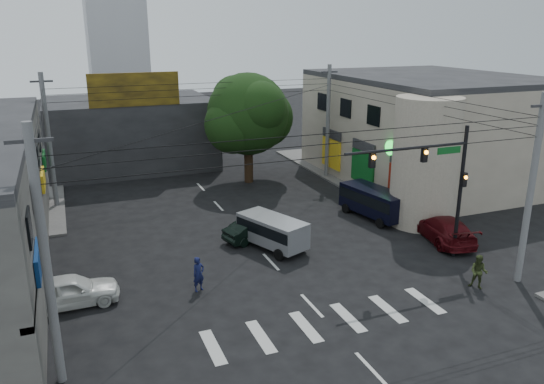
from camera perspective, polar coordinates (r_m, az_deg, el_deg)
ground at (r=26.75m, az=1.47°, el=-9.20°), size 160.00×160.00×0.00m
sidewalk_far_right at (r=49.95m, az=12.47°, el=3.10°), size 16.00×16.00×0.15m
building_right at (r=45.20m, az=16.31°, el=6.45°), size 14.00×18.00×8.00m
corner_column at (r=34.03m, az=16.11°, el=3.10°), size 4.00×4.00×8.00m
building_far at (r=49.13m, az=-14.99°, el=6.18°), size 14.00×10.00×6.00m
billboard at (r=43.70m, az=-14.60°, el=10.62°), size 7.00×0.30×2.60m
street_tree at (r=41.77m, az=-2.60°, el=8.34°), size 6.40×6.40×8.70m
traffic_gantry at (r=28.11m, az=17.23°, el=1.87°), size 7.10×0.35×7.20m
utility_pole_near_left at (r=19.00m, az=-23.17°, el=-6.84°), size 0.32×0.32×9.20m
utility_pole_near_right at (r=27.54m, az=26.06°, el=0.06°), size 0.32×0.32×9.20m
utility_pole_far_left at (r=38.72m, az=-22.86°, el=4.99°), size 0.32×0.32×9.20m
utility_pole_far_right at (r=43.55m, az=6.03°, el=7.46°), size 0.32×0.32×9.20m
dark_sedan at (r=31.05m, az=-1.87°, el=-4.09°), size 3.21×4.44×1.25m
white_compact at (r=25.59m, az=-20.96°, el=-9.88°), size 1.73×4.29×1.46m
maroon_sedan at (r=32.45m, az=17.95°, el=-3.76°), size 4.19×6.02×1.50m
silver_minivan at (r=29.77m, az=0.05°, el=-4.46°), size 5.42×4.68×1.80m
navy_van at (r=35.14m, az=10.90°, el=-1.22°), size 5.54×3.54×1.96m
traffic_officer at (r=25.41m, az=-7.91°, el=-8.74°), size 0.89×0.82×1.69m
pedestrian_olive at (r=27.21m, az=21.34°, el=-8.02°), size 1.42×1.41×1.68m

